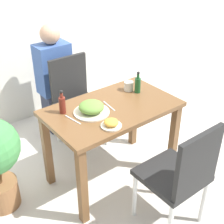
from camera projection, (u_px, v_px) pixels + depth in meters
name	position (u px, v px, depth m)	size (l,w,h in m)	color
ground_plane	(112.00, 175.00, 2.86)	(16.00, 16.00, 0.00)	beige
wall_back	(26.00, 2.00, 3.16)	(8.00, 0.05, 2.60)	beige
dining_table	(112.00, 120.00, 2.55)	(1.06, 0.64, 0.72)	brown
chair_near	(181.00, 174.00, 2.13)	(0.42, 0.42, 0.90)	black
chair_far	(76.00, 97.00, 3.08)	(0.42, 0.42, 0.90)	black
food_plate	(91.00, 108.00, 2.38)	(0.28, 0.28, 0.10)	beige
side_plate	(111.00, 124.00, 2.23)	(0.15, 0.15, 0.06)	beige
drink_cup	(129.00, 86.00, 2.72)	(0.08, 0.08, 0.08)	silver
sauce_bottle	(138.00, 84.00, 2.67)	(0.05, 0.05, 0.19)	#194C23
condiment_bottle	(62.00, 104.00, 2.37)	(0.05, 0.05, 0.19)	maroon
fork_utensil	(73.00, 120.00, 2.31)	(0.03, 0.17, 0.00)	silver
spoon_utensil	(109.00, 106.00, 2.49)	(0.03, 0.18, 0.00)	silver
person_figure	(55.00, 80.00, 3.25)	(0.34, 0.22, 1.17)	#2D3347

